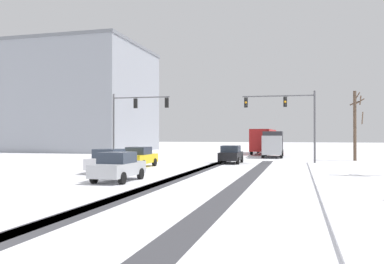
% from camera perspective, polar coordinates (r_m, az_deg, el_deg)
% --- Properties ---
extents(wheel_track_left_lane, '(1.04, 35.26, 0.01)m').
position_cam_1_polar(wheel_track_left_lane, '(23.31, 7.69, -6.72)').
color(wheel_track_left_lane, '#424247').
rests_on(wheel_track_left_lane, ground).
extents(wheel_track_right_lane, '(1.15, 35.26, 0.01)m').
position_cam_1_polar(wheel_track_right_lane, '(24.13, -1.84, -6.51)').
color(wheel_track_right_lane, '#424247').
rests_on(wheel_track_right_lane, ground).
extents(wheel_track_center, '(0.76, 35.26, 0.01)m').
position_cam_1_polar(wheel_track_center, '(24.21, -2.52, -6.49)').
color(wheel_track_center, '#424247').
rests_on(wheel_track_center, ground).
extents(sidewalk_kerb_right, '(4.00, 35.26, 0.12)m').
position_cam_1_polar(sidewalk_kerb_right, '(21.72, 22.39, -6.99)').
color(sidewalk_kerb_right, white).
rests_on(sidewalk_kerb_right, ground).
extents(traffic_signal_near_left, '(5.67, 0.44, 6.50)m').
position_cam_1_polar(traffic_signal_near_left, '(38.21, -8.41, 2.64)').
color(traffic_signal_near_left, '#56565B').
rests_on(traffic_signal_near_left, ground).
extents(traffic_signal_near_right, '(6.44, 0.62, 6.50)m').
position_cam_1_polar(traffic_signal_near_right, '(36.98, 13.55, 2.81)').
color(traffic_signal_near_right, '#56565B').
rests_on(traffic_signal_near_right, ground).
extents(car_black_lead, '(1.84, 4.10, 1.62)m').
position_cam_1_polar(car_black_lead, '(36.84, 5.54, -3.17)').
color(car_black_lead, black).
rests_on(car_black_lead, ground).
extents(car_yellow_cab_second, '(1.84, 4.10, 1.62)m').
position_cam_1_polar(car_yellow_cab_second, '(32.57, -7.47, -3.52)').
color(car_yellow_cab_second, yellow).
rests_on(car_yellow_cab_second, ground).
extents(car_white_third, '(1.86, 4.11, 1.62)m').
position_cam_1_polar(car_white_third, '(27.94, -11.59, -4.01)').
color(car_white_third, silver).
rests_on(car_white_third, ground).
extents(car_silver_fourth, '(1.87, 4.12, 1.62)m').
position_cam_1_polar(car_silver_fourth, '(22.61, -10.44, -4.84)').
color(car_silver_fourth, '#B7BABF').
rests_on(car_silver_fourth, ground).
extents(bus_oncoming, '(2.90, 11.06, 3.38)m').
position_cam_1_polar(bus_oncoming, '(56.67, 10.14, -1.05)').
color(bus_oncoming, '#B21E1E').
rests_on(bus_oncoming, ground).
extents(box_truck_delivery, '(2.40, 7.43, 3.02)m').
position_cam_1_polar(box_truck_delivery, '(47.98, 11.41, -1.57)').
color(box_truck_delivery, '#B7BABF').
rests_on(box_truck_delivery, ground).
extents(bare_tree_sidewalk_far, '(1.37, 1.73, 7.04)m').
position_cam_1_polar(bare_tree_sidewalk_far, '(43.76, 22.15, 1.13)').
color(bare_tree_sidewalk_far, brown).
rests_on(bare_tree_sidewalk_far, ground).
extents(office_building_far_left_block, '(26.76, 19.62, 17.24)m').
position_cam_1_polar(office_building_far_left_block, '(71.26, -17.45, 4.41)').
color(office_building_far_left_block, '#9399A3').
rests_on(office_building_far_left_block, ground).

